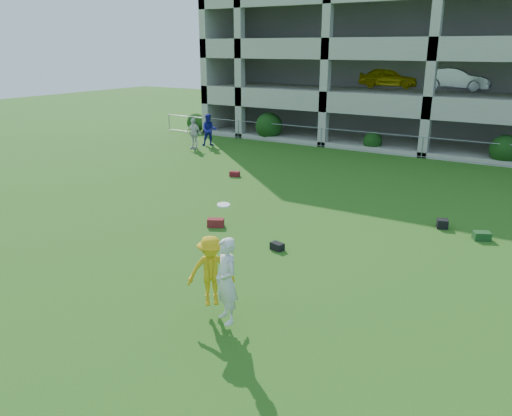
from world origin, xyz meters
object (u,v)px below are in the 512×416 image
Objects in this scene: bystander_b at (194,133)px; crate_d at (442,224)px; bystander_a at (209,130)px; parking_garage at (464,43)px; frisbee_contest at (216,274)px.

bystander_b is 5.18× the size of crate_d.
bystander_b is (-0.23, -1.24, -0.06)m from bystander_a.
parking_garage reaches higher than crate_d.
bystander_b is at bearing -133.11° from parking_garage.
bystander_a is at bearing 80.61° from bystander_b.
bystander_a is 0.76× the size of frisbee_contest.
bystander_a is 0.06× the size of parking_garage.
bystander_b is 18.65m from parking_garage.
bystander_a reaches higher than bystander_b.
frisbee_contest reaches higher than crate_d.
bystander_a is 17.29m from crate_d.
frisbee_contest is 28.76m from parking_garage.
bystander_a is 1.26m from bystander_b.
frisbee_contest is (12.68, -15.24, 0.19)m from bystander_b.
parking_garage is at bearing 6.17° from bystander_a.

